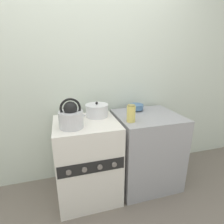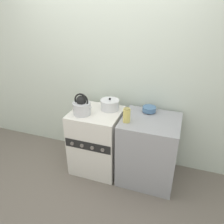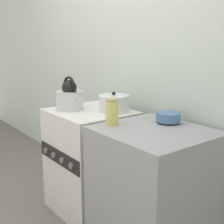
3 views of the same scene
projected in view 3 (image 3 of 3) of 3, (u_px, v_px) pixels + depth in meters
ground_plane at (62, 219)px, 2.44m from camera, size 12.00×12.00×0.00m
wall_back at (131, 55)px, 2.56m from camera, size 7.00×0.06×2.50m
stove at (91, 161)px, 2.51m from camera, size 0.60×0.59×0.83m
counter at (153, 192)px, 2.01m from camera, size 0.67×0.62×0.83m
kettle at (70, 97)px, 2.44m from camera, size 0.26×0.21×0.26m
cooking_pot at (114, 103)px, 2.37m from camera, size 0.23×0.23×0.15m
enamel_bowl at (168, 117)px, 2.06m from camera, size 0.16×0.16×0.07m
storage_jar at (112, 112)px, 2.01m from camera, size 0.08×0.08×0.17m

